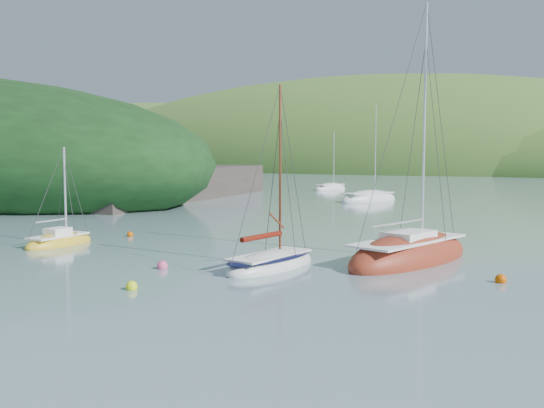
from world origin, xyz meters
The scene contains 8 objects.
ground centered at (0.00, 0.00, 0.00)m, with size 700.00×700.00×0.00m, color #71929C.
shoreline_hills centered at (-9.66, 172.42, 0.00)m, with size 690.00×135.00×56.00m.
daysailer_white centered at (2.07, 5.57, 0.21)m, with size 2.72×5.99×8.91m.
sloop_red centered at (7.00, 10.37, 0.24)m, with size 5.11×9.57×13.47m.
sailboat_yellow centered at (-11.73, 5.25, 0.16)m, with size 2.10×4.69×6.08m.
distant_sloop_a centered at (-8.03, 42.91, 0.19)m, with size 5.40×8.32×11.21m.
distant_sloop_c centered at (-20.04, 58.82, 0.16)m, with size 3.47×6.58×8.94m.
mooring_buoys centered at (0.76, 4.33, 0.12)m, with size 22.86×11.24×0.50m.
Camera 1 is at (16.00, -17.78, 5.26)m, focal length 40.00 mm.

